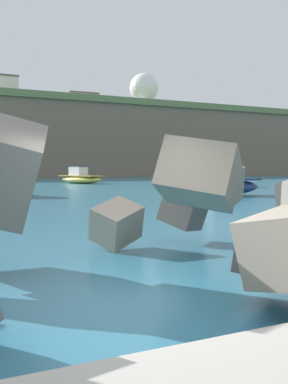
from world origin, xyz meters
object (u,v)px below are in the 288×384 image
boat_near_left (81,178)px  boat_far_left (217,184)px  boat_mid_right (217,180)px  station_building_central (81,103)px  mooring_buoy_outer (220,189)px  station_building_west (2,88)px  radar_dome (144,92)px  mooring_buoy_middle (185,193)px

boat_near_left → boat_far_left: bearing=-86.5°
boat_far_left → boat_near_left: bearing=93.5°
boat_mid_right → station_building_central: (7.48, 67.05, 16.34)m
mooring_buoy_outer → station_building_west: 62.95m
boat_near_left → station_building_west: station_building_west is taller
mooring_buoy_outer → radar_dome: (25.35, 67.03, 19.20)m
mooring_buoy_outer → radar_dome: size_ratio=0.05×
boat_far_left → station_building_central: 81.07m
mooring_buoy_middle → radar_dome: bearing=66.7°
boat_mid_right → radar_dome: 65.79m
radar_dome → station_building_west: size_ratio=1.62×
mooring_buoy_middle → station_building_west: station_building_west is taller
mooring_buoy_middle → station_building_central: (17.33, 78.03, 16.76)m
boat_far_left → radar_dome: 78.20m
boat_mid_right → station_building_central: station_building_central is taller
boat_far_left → station_building_west: size_ratio=1.08×
boat_near_left → station_building_central: size_ratio=0.91×
mooring_buoy_middle → station_building_central: 81.67m
boat_far_left → mooring_buoy_middle: 2.36m
boat_near_left → mooring_buoy_outer: (4.19, -20.62, -0.40)m
boat_mid_right → mooring_buoy_outer: 8.85m
boat_near_left → mooring_buoy_middle: size_ratio=14.79×
mooring_buoy_middle → boat_mid_right: bearing=48.1°
boat_mid_right → boat_far_left: bearing=-124.6°
boat_near_left → station_building_west: (-3.14, 39.67, 16.15)m
station_building_central → boat_mid_right: bearing=-96.4°
boat_near_left → mooring_buoy_middle: bearing=-92.0°
station_building_central → boat_near_left: bearing=-107.0°
boat_near_left → boat_far_left: boat_far_left is taller
boat_mid_right → mooring_buoy_middle: boat_mid_right is taller
mooring_buoy_outer → radar_dome: bearing=69.3°
mooring_buoy_middle → station_building_west: bearing=92.1°
boat_far_left → station_building_west: station_building_west is taller
boat_mid_right → boat_far_left: 13.29m
boat_near_left → mooring_buoy_middle: (-0.84, -24.19, -0.40)m
mooring_buoy_middle → station_building_central: station_building_central is taller
boat_mid_right → station_building_west: (-12.15, 52.88, 16.14)m
boat_near_left → radar_dome: radar_dome is taller
mooring_buoy_outer → station_building_central: size_ratio=0.06×
station_building_central → mooring_buoy_middle: bearing=-102.5°
boat_mid_right → station_building_central: size_ratio=0.85×
station_building_west → radar_dome: bearing=11.6°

